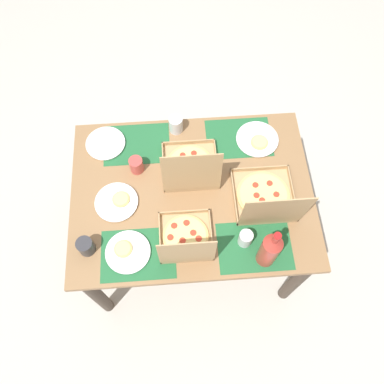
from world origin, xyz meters
TOP-DOWN VIEW (x-y plane):
  - ground_plane at (0.00, 0.00)m, footprint 6.00×6.00m
  - dining_table at (0.00, 0.00)m, footprint 1.26×0.93m
  - placemat_near_left at (-0.28, -0.31)m, footprint 0.36×0.26m
  - placemat_near_right at (0.28, -0.31)m, footprint 0.36×0.26m
  - placemat_far_left at (-0.28, 0.31)m, footprint 0.36×0.26m
  - placemat_far_right at (0.28, 0.31)m, footprint 0.36×0.26m
  - pizza_box_corner_right at (-0.00, -0.12)m, footprint 0.29×0.29m
  - pizza_box_edge_far at (0.05, 0.27)m, footprint 0.26×0.26m
  - pizza_box_center at (-0.36, 0.09)m, footprint 0.31×0.34m
  - plate_near_left at (0.39, 0.03)m, footprint 0.22×0.22m
  - plate_far_left at (0.45, -0.32)m, footprint 0.22×0.22m
  - plate_middle at (-0.38, -0.29)m, footprint 0.23×0.23m
  - plate_far_right at (0.33, 0.30)m, footprint 0.22×0.22m
  - soda_bottle at (-0.32, 0.38)m, footprint 0.09×0.09m
  - cup_clear_right at (0.28, -0.16)m, footprint 0.07×0.07m
  - cup_spare at (0.06, -0.40)m, footprint 0.08×0.08m
  - cup_red at (0.53, 0.27)m, footprint 0.08×0.08m
  - cup_clear_left at (-0.24, 0.29)m, footprint 0.07×0.07m

SIDE VIEW (x-z plane):
  - ground_plane at x=0.00m, z-range 0.00..0.00m
  - dining_table at x=0.00m, z-range 0.26..1.03m
  - placemat_near_left at x=-0.28m, z-range 0.77..0.77m
  - placemat_near_right at x=0.28m, z-range 0.77..0.77m
  - placemat_far_left at x=-0.28m, z-range 0.77..0.77m
  - placemat_far_right at x=0.28m, z-range 0.77..0.77m
  - plate_far_left at x=0.45m, z-range 0.77..0.78m
  - plate_middle at x=-0.38m, z-range 0.76..0.79m
  - plate_far_right at x=0.33m, z-range 0.76..0.79m
  - plate_near_left at x=0.39m, z-range 0.76..0.79m
  - cup_clear_right at x=0.28m, z-range 0.77..0.86m
  - cup_red at x=0.53m, z-range 0.77..0.86m
  - pizza_box_edge_far at x=0.05m, z-range 0.67..0.96m
  - cup_clear_left at x=-0.24m, z-range 0.77..0.86m
  - cup_spare at x=0.06m, z-range 0.77..0.87m
  - pizza_box_corner_right at x=0.00m, z-range 0.66..0.98m
  - pizza_box_center at x=-0.36m, z-range 0.65..0.99m
  - soda_bottle at x=-0.32m, z-range 0.74..1.06m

